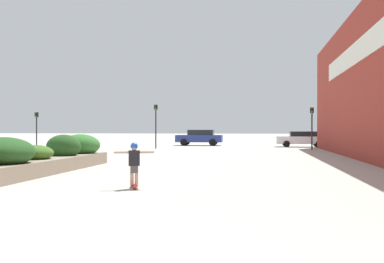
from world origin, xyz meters
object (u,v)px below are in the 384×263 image
skateboard (134,186)px  car_center_left (200,137)px  car_center_right (302,139)px  traffic_light_far_left (36,123)px  skateboarder (134,159)px  traffic_light_left (156,119)px  traffic_light_right (312,121)px

skateboard → car_center_left: size_ratio=0.17×
car_center_right → traffic_light_far_left: 24.47m
skateboard → skateboarder: bearing=-101.0°
traffic_light_left → traffic_light_far_left: (-11.00, -0.04, -0.36)m
car_center_right → traffic_light_right: (0.17, -5.93, 1.56)m
car_center_right → skateboarder: bearing=165.6°
car_center_left → skateboarder: bearing=-175.7°
skateboard → traffic_light_right: (7.78, 23.60, 2.26)m
skateboarder → traffic_light_far_left: bearing=105.8°
car_center_left → car_center_right: (10.00, -1.98, -0.08)m
traffic_light_right → traffic_light_left: bearing=177.6°
car_center_left → car_center_right: bearing=-101.2°
skateboard → traffic_light_far_left: (-16.21, 24.11, 2.13)m
skateboard → traffic_light_left: traffic_light_left is taller
traffic_light_far_left → traffic_light_left: bearing=0.2°
skateboarder → car_center_left: car_center_left is taller
skateboarder → traffic_light_right: 24.90m
car_center_left → traffic_light_far_left: bearing=118.2°
car_center_right → traffic_light_left: size_ratio=1.23×
skateboarder → traffic_light_far_left: (-16.21, 24.11, 1.37)m
car_center_left → traffic_light_far_left: traffic_light_far_left is taller
skateboard → traffic_light_left: bearing=84.1°
traffic_light_right → car_center_left: bearing=142.1°
skateboard → traffic_light_left: size_ratio=0.21×
skateboarder → traffic_light_far_left: traffic_light_far_left is taller
skateboard → car_center_right: car_center_right is taller
traffic_light_right → traffic_light_far_left: 23.99m
car_center_right → traffic_light_far_left: bearing=102.8°
car_center_left → car_center_right: car_center_left is taller
skateboarder → traffic_light_left: bearing=84.1°
car_center_right → traffic_light_far_left: (-23.81, -5.43, 1.43)m
skateboarder → car_center_left: 31.61m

